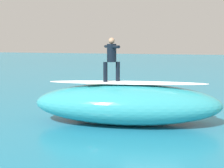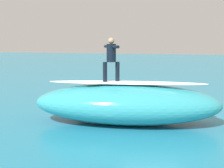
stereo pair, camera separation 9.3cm
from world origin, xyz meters
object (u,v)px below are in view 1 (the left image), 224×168
(surfboard_paddling, at_px, (112,102))
(surfer_paddling, at_px, (110,99))
(surfer_riding, at_px, (112,56))
(surfboard_riding, at_px, (112,83))

(surfboard_paddling, distance_m, surfer_paddling, 0.21)
(surfer_riding, relative_size, surfboard_paddling, 0.79)
(surfer_riding, height_order, surfer_paddling, surfer_riding)
(surfboard_paddling, height_order, surfer_paddling, surfer_paddling)
(surfer_riding, xyz_separation_m, surfer_paddling, (1.09, -3.31, -2.19))
(surfer_paddling, bearing_deg, surfboard_riding, -90.92)
(surfboard_riding, distance_m, surfboard_paddling, 3.77)
(surfboard_riding, height_order, surfboard_paddling, surfboard_riding)
(surfboard_riding, xyz_separation_m, surfboard_paddling, (0.97, -3.35, -1.43))
(surfboard_riding, bearing_deg, surfer_riding, 28.16)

